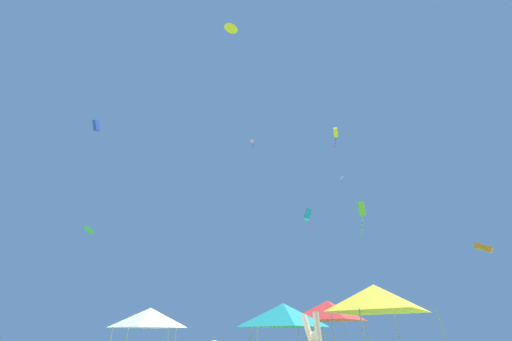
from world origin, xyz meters
The scene contains 13 objects.
canopy_tent_red centered at (5.90, 11.77, 3.09)m, with size 3.40×3.40×3.64m.
canopy_tent_white centered at (-4.18, 10.35, 2.58)m, with size 2.84×2.84×3.04m.
canopy_tent_teal centered at (2.09, 6.38, 2.52)m, with size 2.77×2.77×2.97m.
canopy_tent_yellow centered at (6.44, 6.69, 3.25)m, with size 3.58×3.58×3.83m.
kite_white_diamond centered at (16.48, 29.46, 22.34)m, with size 0.72×0.66×1.74m.
kite_yellow_delta centered at (-0.91, 6.31, 21.39)m, with size 1.41×1.41×0.45m.
kite_yellow_box centered at (11.84, 19.14, 22.62)m, with size 0.85×1.28×2.51m.
kite_lime_box centered at (12.78, 18.36, 12.55)m, with size 0.98×1.16×3.34m.
kite_green_delta centered at (-17.03, 29.12, 13.00)m, with size 2.00×2.02×0.82m.
kite_blue_box centered at (-15.90, 20.84, 22.63)m, with size 0.94×1.07×1.32m.
kite_cyan_box centered at (9.51, 25.69, 14.71)m, with size 1.08×0.91×3.43m.
kite_orange_box centered at (17.90, 11.82, 7.23)m, with size 0.94×1.13×0.88m.
kite_pink_box centered at (2.65, 27.33, 26.54)m, with size 0.51×0.66×1.67m.
Camera 1 is at (-0.50, -6.68, 1.77)m, focal length 20.03 mm.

